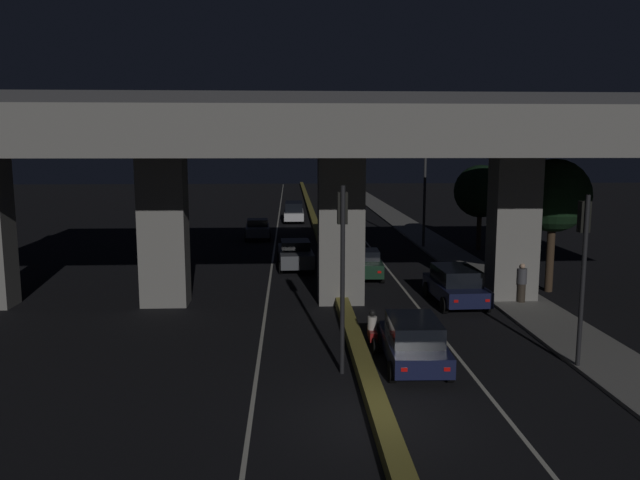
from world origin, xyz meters
TOP-DOWN VIEW (x-y plane):
  - ground_plane at (0.00, 0.00)m, footprint 200.00×200.00m
  - lane_line_left_inner at (-3.28, 35.00)m, footprint 0.12×126.00m
  - lane_line_right_inner at (3.28, 35.00)m, footprint 0.12×126.00m
  - median_divider at (0.00, 35.00)m, footprint 0.55×126.00m
  - sidewalk_right at (7.89, 28.00)m, footprint 2.62×126.00m
  - elevated_overpass at (-0.32, 12.15)m, footprint 36.49×12.34m
  - traffic_light_left_of_median at (-0.67, 3.50)m, footprint 0.30×0.49m
  - traffic_light_right_of_median at (6.68, 3.50)m, footprint 0.30×0.49m
  - street_lamp at (6.53, 26.63)m, footprint 2.37×0.32m
  - car_dark_blue_lead at (1.62, 3.90)m, footprint 1.98×4.12m
  - car_dark_blue_second at (5.00, 11.52)m, footprint 2.13×4.43m
  - car_dark_green_third at (1.67, 17.24)m, footprint 1.94×4.15m
  - car_grey_lead_oncoming at (-1.92, 20.05)m, footprint 2.15×4.79m
  - car_grey_second_oncoming at (-4.61, 31.40)m, footprint 2.03×4.01m
  - car_white_third_oncoming at (-1.83, 41.75)m, footprint 1.91×4.81m
  - motorcycle_red_filtering_near at (0.57, 5.78)m, footprint 0.33×1.85m
  - motorcycle_blue_filtering_mid at (0.92, 13.70)m, footprint 0.33×1.79m
  - motorcycle_black_filtering_far at (0.70, 22.27)m, footprint 0.33×1.89m
  - pedestrian_on_sidewalk at (7.86, 11.32)m, footprint 0.40×0.40m
  - roadside_tree_kerbside_near at (10.09, 13.73)m, footprint 3.42×3.42m
  - roadside_tree_kerbside_mid at (10.37, 25.76)m, footprint 3.47×3.47m

SIDE VIEW (x-z plane):
  - ground_plane at x=0.00m, z-range 0.00..0.00m
  - lane_line_left_inner at x=-3.28m, z-range 0.00..0.00m
  - lane_line_right_inner at x=3.28m, z-range 0.00..0.00m
  - sidewalk_right at x=7.89m, z-range 0.00..0.12m
  - median_divider at x=0.00m, z-range 0.00..0.39m
  - motorcycle_red_filtering_near at x=0.57m, z-range -0.09..1.25m
  - motorcycle_blue_filtering_mid at x=0.92m, z-range -0.10..1.27m
  - motorcycle_black_filtering_far at x=0.70m, z-range -0.10..1.30m
  - car_grey_second_oncoming at x=-4.61m, z-range 0.02..1.50m
  - car_dark_green_third at x=1.67m, z-range 0.02..1.52m
  - car_grey_lead_oncoming at x=-1.92m, z-range 0.02..1.60m
  - car_dark_blue_lead at x=1.62m, z-range 0.04..1.58m
  - car_dark_blue_second at x=5.00m, z-range 0.05..1.69m
  - car_white_third_oncoming at x=-1.83m, z-range 0.05..1.88m
  - pedestrian_on_sidewalk at x=7.86m, z-range 0.11..1.82m
  - traffic_light_right_of_median at x=6.68m, z-range 0.97..6.41m
  - traffic_light_left_of_median at x=-0.67m, z-range 1.02..6.75m
  - roadside_tree_kerbside_mid at x=10.37m, z-range 1.08..6.73m
  - roadside_tree_kerbside_near at x=10.09m, z-range 1.41..7.71m
  - street_lamp at x=6.53m, z-range 0.75..9.20m
  - elevated_overpass at x=-0.32m, z-range 2.46..11.62m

